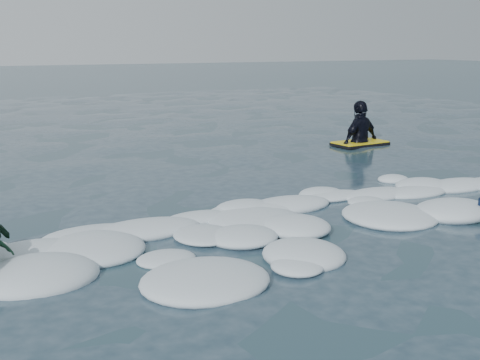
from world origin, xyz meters
name	(u,v)px	position (x,y,z in m)	size (l,w,h in m)	color
ground	(282,256)	(0.00, 0.00, 0.00)	(120.00, 120.00, 0.00)	#19303C
foam_band	(239,229)	(0.00, 1.03, 0.00)	(12.00, 3.10, 0.30)	white
waiting_rider_unit	(360,143)	(5.12, 5.30, 0.07)	(1.28, 0.77, 1.84)	black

